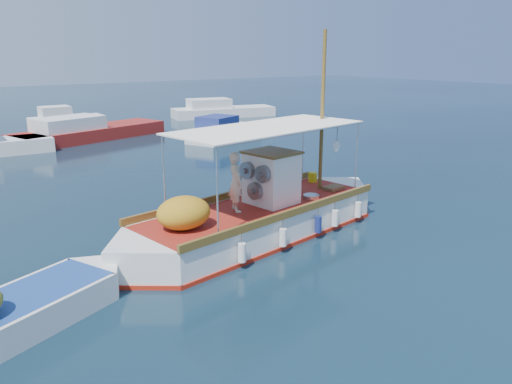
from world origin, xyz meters
TOP-DOWN VIEW (x-y plane):
  - ground at (0.00, 0.00)m, footprint 160.00×160.00m
  - fishing_caique at (-0.59, 0.40)m, footprint 10.37×3.92m
  - dinghy at (-7.96, -1.14)m, footprint 5.48×3.20m
  - bg_boat_n at (0.67, 20.96)m, footprint 10.44×5.43m
  - bg_boat_ne at (7.90, 15.88)m, footprint 5.98×4.17m
  - bg_boat_e at (14.05, 26.12)m, footprint 9.21×4.56m
  - bg_boat_far_n at (1.18, 27.70)m, footprint 5.28×2.07m

SIDE VIEW (x-z plane):
  - ground at x=0.00m, z-range 0.00..0.00m
  - dinghy at x=-7.96m, z-range -0.42..1.03m
  - bg_boat_far_n at x=1.18m, z-range -0.41..1.39m
  - bg_boat_n at x=0.67m, z-range -0.41..1.39m
  - bg_boat_e at x=14.05m, z-range -0.41..1.39m
  - bg_boat_ne at x=7.90m, z-range -0.41..1.39m
  - fishing_caique at x=-0.59m, z-range -2.64..3.76m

